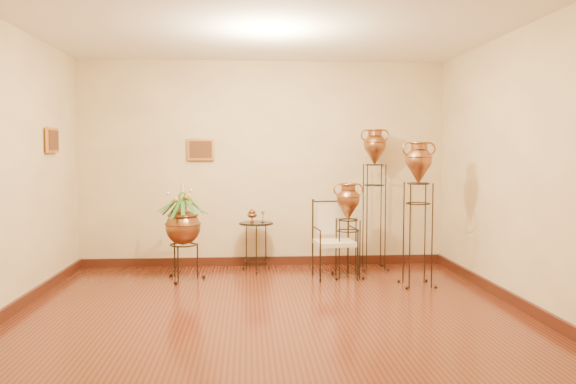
{
  "coord_description": "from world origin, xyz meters",
  "views": [
    {
      "loc": [
        -0.22,
        -5.2,
        1.56
      ],
      "look_at": [
        0.25,
        1.3,
        1.1
      ],
      "focal_mm": 35.0,
      "sensor_mm": 36.0,
      "label": 1
    }
  ],
  "objects": [
    {
      "name": "room_shell",
      "position": [
        -0.01,
        0.01,
        1.73
      ],
      "size": [
        5.02,
        5.02,
        2.81
      ],
      "color": "beige",
      "rests_on": "ground"
    },
    {
      "name": "ground",
      "position": [
        0.0,
        0.0,
        0.0
      ],
      "size": [
        5.0,
        5.0,
        0.0
      ],
      "primitive_type": "plane",
      "color": "#5C2315",
      "rests_on": "ground"
    },
    {
      "name": "armchair",
      "position": [
        0.86,
        1.63,
        0.48
      ],
      "size": [
        0.58,
        0.55,
        0.96
      ],
      "rotation": [
        0.0,
        0.0,
        0.1
      ],
      "color": "black",
      "rests_on": "ground"
    },
    {
      "name": "amphora_mid",
      "position": [
        1.76,
        1.16,
        0.86
      ],
      "size": [
        0.41,
        0.41,
        1.71
      ],
      "rotation": [
        0.0,
        0.0,
        -0.09
      ],
      "color": "black",
      "rests_on": "ground"
    },
    {
      "name": "amphora_tall",
      "position": [
        1.47,
        2.15,
        0.97
      ],
      "size": [
        0.4,
        0.4,
        1.89
      ],
      "rotation": [
        0.0,
        0.0,
        0.08
      ],
      "color": "black",
      "rests_on": "ground"
    },
    {
      "name": "amphora_short",
      "position": [
        1.03,
        1.68,
        0.6
      ],
      "size": [
        0.45,
        0.45,
        1.2
      ],
      "rotation": [
        0.0,
        0.0,
        0.25
      ],
      "color": "black",
      "rests_on": "ground"
    },
    {
      "name": "side_table",
      "position": [
        -0.11,
        2.15,
        0.34
      ],
      "size": [
        0.5,
        0.5,
        0.81
      ],
      "rotation": [
        0.0,
        0.0,
        -0.14
      ],
      "color": "black",
      "rests_on": "ground"
    },
    {
      "name": "planter_urn",
      "position": [
        -1.01,
        1.67,
        0.7
      ],
      "size": [
        0.82,
        0.82,
        1.26
      ],
      "rotation": [
        0.0,
        0.0,
        -0.25
      ],
      "color": "black",
      "rests_on": "ground"
    }
  ]
}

